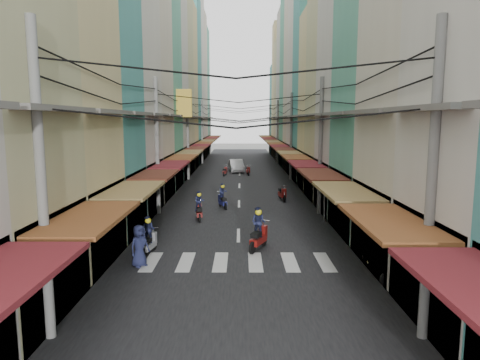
{
  "coord_description": "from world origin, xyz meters",
  "views": [
    {
      "loc": [
        0.11,
        -22.59,
        5.71
      ],
      "look_at": [
        0.07,
        5.18,
        1.77
      ],
      "focal_mm": 32.0,
      "sensor_mm": 36.0,
      "label": 1
    }
  ],
  "objects_px": {
    "market_umbrella": "(422,212)",
    "traffic_sign": "(325,182)",
    "white_car": "(236,172)",
    "bicycle": "(362,237)"
  },
  "relations": [
    {
      "from": "white_car",
      "to": "traffic_sign",
      "type": "xyz_separation_m",
      "value": [
        5.15,
        -23.14,
        2.24
      ]
    },
    {
      "from": "market_umbrella",
      "to": "white_car",
      "type": "bearing_deg",
      "value": 103.22
    },
    {
      "from": "bicycle",
      "to": "white_car",
      "type": "bearing_deg",
      "value": 14.18
    },
    {
      "from": "white_car",
      "to": "bicycle",
      "type": "bearing_deg",
      "value": -82.64
    },
    {
      "from": "market_umbrella",
      "to": "traffic_sign",
      "type": "height_order",
      "value": "traffic_sign"
    },
    {
      "from": "bicycle",
      "to": "market_umbrella",
      "type": "xyz_separation_m",
      "value": [
        0.81,
        -4.68,
        2.28
      ]
    },
    {
      "from": "bicycle",
      "to": "market_umbrella",
      "type": "bearing_deg",
      "value": -169.86
    },
    {
      "from": "bicycle",
      "to": "traffic_sign",
      "type": "bearing_deg",
      "value": 23.14
    },
    {
      "from": "bicycle",
      "to": "market_umbrella",
      "type": "distance_m",
      "value": 5.27
    },
    {
      "from": "market_umbrella",
      "to": "traffic_sign",
      "type": "bearing_deg",
      "value": 105.19
    }
  ]
}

